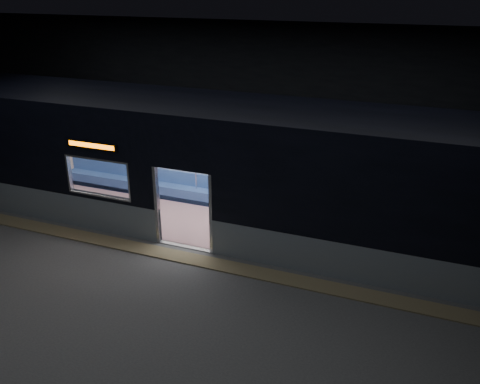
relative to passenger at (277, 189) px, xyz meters
The scene contains 7 objects.
station_floor 3.97m from the passenger, 113.84° to the right, with size 24.00×14.00×0.01m, color #47494C.
station_envelope 4.79m from the passenger, 113.84° to the right, with size 24.00×14.00×5.00m.
tactile_strip 3.48m from the passenger, 117.60° to the right, with size 22.80×0.50×0.03m, color #8C7F59.
metro_car 2.11m from the passenger, 147.40° to the right, with size 18.00×3.04×3.35m.
passenger is the anchor object (origin of this frame).
handbag 0.29m from the passenger, 94.24° to the right, with size 0.30×0.26×0.15m, color black.
transit_map 2.65m from the passenger, ahead, with size 1.02×0.03×0.66m, color white.
Camera 1 is at (5.39, -8.82, 6.14)m, focal length 38.00 mm.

